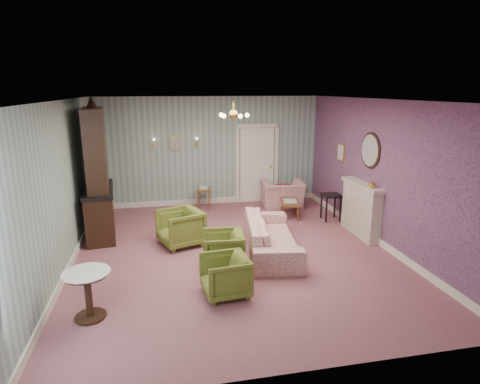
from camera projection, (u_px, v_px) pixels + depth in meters
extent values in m
plane|color=#975863|center=(234.00, 252.00, 7.80)|extent=(7.00, 7.00, 0.00)
plane|color=white|center=(233.00, 100.00, 7.06)|extent=(7.00, 7.00, 0.00)
plane|color=gray|center=(210.00, 151.00, 10.75)|extent=(6.00, 0.00, 6.00)
plane|color=gray|center=(297.00, 254.00, 4.11)|extent=(6.00, 0.00, 6.00)
plane|color=gray|center=(62.00, 187.00, 6.85)|extent=(0.00, 7.00, 7.00)
plane|color=gray|center=(380.00, 173.00, 8.01)|extent=(0.00, 7.00, 7.00)
plane|color=#C1608D|center=(380.00, 173.00, 8.01)|extent=(0.00, 7.00, 7.00)
imported|color=olive|center=(225.00, 274.00, 6.11)|extent=(0.70, 0.74, 0.70)
imported|color=olive|center=(223.00, 248.00, 7.06)|extent=(0.71, 0.75, 0.72)
imported|color=olive|center=(180.00, 226.00, 8.06)|extent=(0.96, 0.99, 0.81)
imported|color=#AB455C|center=(272.00, 230.00, 7.70)|extent=(1.00, 2.38, 0.90)
imported|color=#AB455C|center=(283.00, 190.00, 10.65)|extent=(1.16, 0.82, 0.95)
imported|color=gold|center=(372.00, 184.00, 8.03)|extent=(0.15, 0.15, 0.15)
cube|color=maroon|center=(282.00, 191.00, 10.49)|extent=(0.41, 0.28, 0.39)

